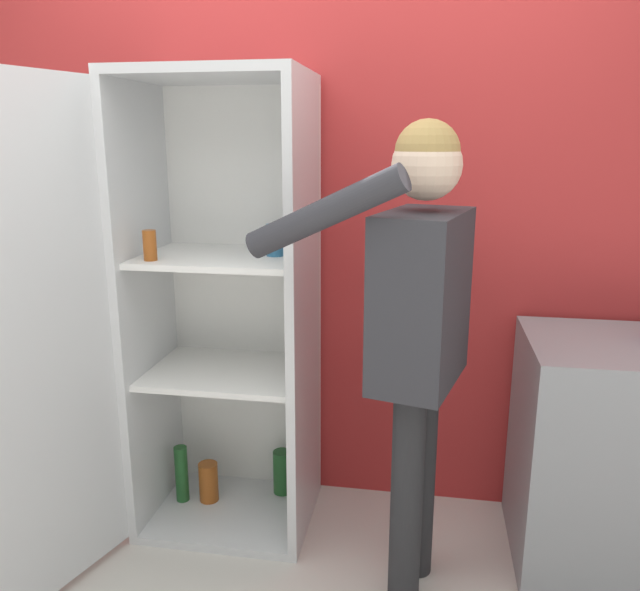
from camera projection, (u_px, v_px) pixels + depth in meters
wall_back at (316, 217)px, 2.69m from camera, size 7.00×0.06×2.55m
refrigerator at (186, 320)px, 2.44m from camera, size 0.94×1.21×1.85m
person at (418, 309)px, 2.06m from camera, size 0.73×0.56×1.66m
counter at (616, 454)px, 2.35m from camera, size 0.71×0.60×0.89m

